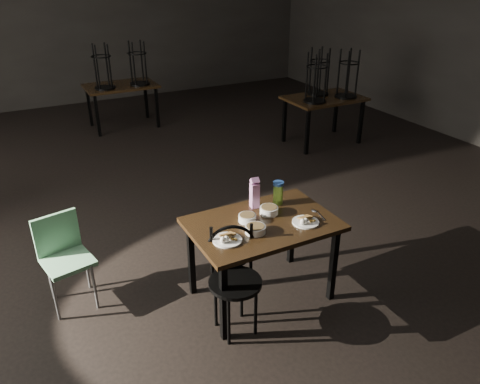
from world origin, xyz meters
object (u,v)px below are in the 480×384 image
water_bottle (278,192)px  school_chair (64,253)px  main_table (262,230)px  juice_carton (255,193)px  bentwood_chair (234,272)px

water_bottle → school_chair: size_ratio=0.26×
main_table → water_bottle: bearing=38.2°
juice_carton → bentwood_chair: bearing=-133.1°
bentwood_chair → school_chair: (-1.12, 0.94, -0.03)m
bentwood_chair → main_table: bearing=47.9°
school_chair → bentwood_chair: bearing=-51.3°
main_table → bentwood_chair: 0.46m
juice_carton → water_bottle: size_ratio=1.35×
juice_carton → water_bottle: (0.22, -0.04, -0.02)m
juice_carton → main_table: bearing=-104.8°
bentwood_chair → school_chair: bentwood_chair is taller
water_bottle → bentwood_chair: 0.87m
main_table → school_chair: 1.67m
juice_carton → water_bottle: bearing=-9.7°
main_table → bentwood_chair: bentwood_chair is taller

